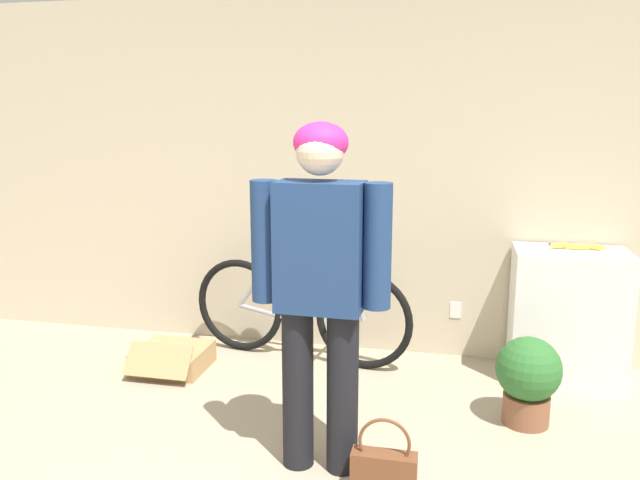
{
  "coord_description": "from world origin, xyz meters",
  "views": [
    {
      "loc": [
        0.52,
        -1.73,
        1.76
      ],
      "look_at": [
        -0.1,
        1.08,
        1.17
      ],
      "focal_mm": 35.0,
      "sensor_mm": 36.0,
      "label": 1
    }
  ],
  "objects_px": {
    "bicycle": "(299,310)",
    "potted_plant": "(528,377)",
    "banana": "(576,246)",
    "cardboard_box": "(173,358)",
    "person": "(320,274)",
    "handbag": "(384,468)"
  },
  "relations": [
    {
      "from": "bicycle",
      "to": "handbag",
      "type": "distance_m",
      "value": 1.72
    },
    {
      "from": "person",
      "to": "cardboard_box",
      "type": "distance_m",
      "value": 1.86
    },
    {
      "from": "cardboard_box",
      "to": "potted_plant",
      "type": "relative_size",
      "value": 0.98
    },
    {
      "from": "potted_plant",
      "to": "bicycle",
      "type": "bearing_deg",
      "value": 156.55
    },
    {
      "from": "bicycle",
      "to": "handbag",
      "type": "xyz_separation_m",
      "value": [
        0.79,
        -1.5,
        -0.25
      ]
    },
    {
      "from": "banana",
      "to": "potted_plant",
      "type": "xyz_separation_m",
      "value": [
        -0.34,
        -0.75,
        -0.62
      ]
    },
    {
      "from": "banana",
      "to": "potted_plant",
      "type": "height_order",
      "value": "banana"
    },
    {
      "from": "cardboard_box",
      "to": "bicycle",
      "type": "bearing_deg",
      "value": 24.52
    },
    {
      "from": "cardboard_box",
      "to": "potted_plant",
      "type": "xyz_separation_m",
      "value": [
        2.34,
        -0.28,
        0.21
      ]
    },
    {
      "from": "bicycle",
      "to": "potted_plant",
      "type": "relative_size",
      "value": 3.21
    },
    {
      "from": "banana",
      "to": "potted_plant",
      "type": "bearing_deg",
      "value": -114.19
    },
    {
      "from": "potted_plant",
      "to": "handbag",
      "type": "bearing_deg",
      "value": -130.71
    },
    {
      "from": "banana",
      "to": "cardboard_box",
      "type": "xyz_separation_m",
      "value": [
        -2.68,
        -0.47,
        -0.83
      ]
    },
    {
      "from": "handbag",
      "to": "potted_plant",
      "type": "distance_m",
      "value": 1.12
    },
    {
      "from": "bicycle",
      "to": "potted_plant",
      "type": "xyz_separation_m",
      "value": [
        1.52,
        -0.66,
        -0.09
      ]
    },
    {
      "from": "person",
      "to": "cardboard_box",
      "type": "height_order",
      "value": "person"
    },
    {
      "from": "bicycle",
      "to": "banana",
      "type": "height_order",
      "value": "banana"
    },
    {
      "from": "bicycle",
      "to": "cardboard_box",
      "type": "xyz_separation_m",
      "value": [
        -0.82,
        -0.37,
        -0.29
      ]
    },
    {
      "from": "bicycle",
      "to": "banana",
      "type": "bearing_deg",
      "value": 11.61
    },
    {
      "from": "person",
      "to": "bicycle",
      "type": "distance_m",
      "value": 1.56
    },
    {
      "from": "bicycle",
      "to": "banana",
      "type": "relative_size",
      "value": 4.5
    },
    {
      "from": "cardboard_box",
      "to": "person",
      "type": "bearing_deg",
      "value": -37.49
    }
  ]
}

